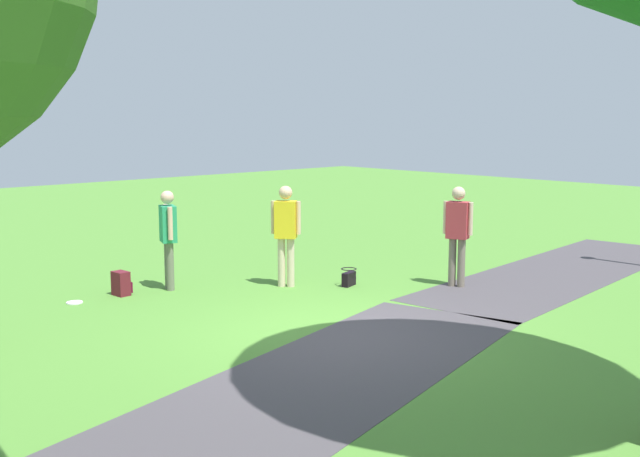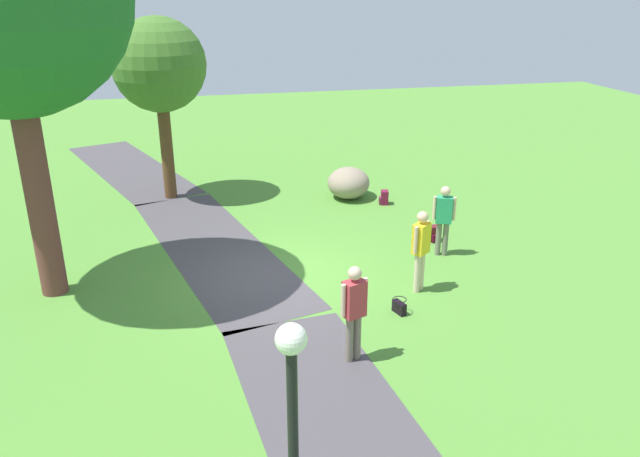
{
  "view_description": "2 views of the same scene",
  "coord_description": "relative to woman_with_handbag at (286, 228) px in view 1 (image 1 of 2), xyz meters",
  "views": [
    {
      "loc": [
        7.08,
        7.21,
        2.95
      ],
      "look_at": [
        0.12,
        -0.22,
        1.44
      ],
      "focal_mm": 43.2,
      "sensor_mm": 36.0,
      "label": 1
    },
    {
      "loc": [
        -12.11,
        1.87,
        5.94
      ],
      "look_at": [
        0.33,
        -0.98,
        0.87
      ],
      "focal_mm": 34.66,
      "sensor_mm": 36.0,
      "label": 2
    }
  ],
  "objects": [
    {
      "name": "handbag_on_grass",
      "position": [
        -0.82,
        0.71,
        -0.88
      ],
      "size": [
        0.34,
        0.34,
        0.31
      ],
      "color": "black",
      "rests_on": "ground"
    },
    {
      "name": "spare_backpack_on_lawn",
      "position": [
        2.4,
        -1.35,
        -0.82
      ],
      "size": [
        0.28,
        0.29,
        0.4
      ],
      "color": "maroon",
      "rests_on": "ground"
    },
    {
      "name": "ground_plane",
      "position": [
        1.38,
        2.68,
        -1.02
      ],
      "size": [
        48.0,
        48.0,
        0.0
      ],
      "primitive_type": "plane",
      "color": "#4E8632"
    },
    {
      "name": "footpath_segment_mid",
      "position": [
        3.22,
        3.98,
        -1.01
      ],
      "size": [
        8.3,
        4.1,
        0.01
      ],
      "color": "#454045",
      "rests_on": "ground"
    },
    {
      "name": "frisbee_on_grass",
      "position": [
        3.21,
        -1.38,
        -1.01
      ],
      "size": [
        0.26,
        0.26,
        0.02
      ],
      "color": "white",
      "rests_on": "ground"
    },
    {
      "name": "footpath_segment_near",
      "position": [
        -4.64,
        2.59,
        -1.01
      ],
      "size": [
        8.19,
        3.06,
        0.01
      ],
      "color": "#454045",
      "rests_on": "ground"
    },
    {
      "name": "woman_with_handbag",
      "position": [
        0.0,
        0.0,
        0.0
      ],
      "size": [
        0.41,
        0.43,
        1.75
      ],
      "color": "beige",
      "rests_on": "ground"
    },
    {
      "name": "passerby_on_path",
      "position": [
        -2.14,
        2.01,
        -0.01
      ],
      "size": [
        0.35,
        0.49,
        1.73
      ],
      "color": "#74695A",
      "rests_on": "ground"
    },
    {
      "name": "man_near_boulder",
      "position": [
        1.59,
        -1.19,
        -0.04
      ],
      "size": [
        0.36,
        0.49,
        1.68
      ],
      "color": "#686B57",
      "rests_on": "ground"
    }
  ]
}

